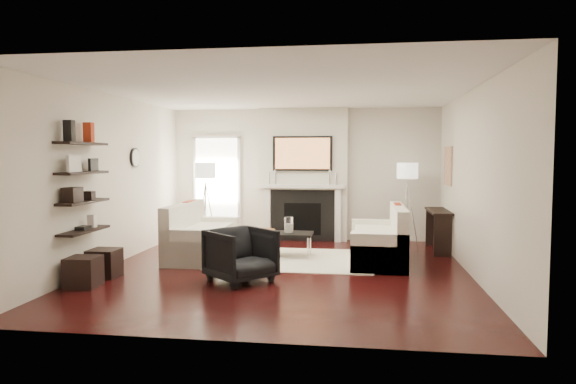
# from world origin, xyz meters

# --- Properties ---
(room_envelope) EXTENTS (6.00, 6.00, 6.00)m
(room_envelope) POSITION_xyz_m (0.00, 0.00, 1.35)
(room_envelope) COLOR black
(room_envelope) RESTS_ON ground
(chimney_breast) EXTENTS (1.80, 0.25, 2.70)m
(chimney_breast) POSITION_xyz_m (0.00, 2.88, 1.35)
(chimney_breast) COLOR silver
(chimney_breast) RESTS_ON floor
(fireplace_surround) EXTENTS (1.30, 0.02, 1.04)m
(fireplace_surround) POSITION_xyz_m (0.00, 2.74, 0.52)
(fireplace_surround) COLOR black
(fireplace_surround) RESTS_ON floor
(firebox) EXTENTS (0.75, 0.02, 0.65)m
(firebox) POSITION_xyz_m (0.00, 2.73, 0.45)
(firebox) COLOR black
(firebox) RESTS_ON floor
(mantel_pilaster_l) EXTENTS (0.12, 0.08, 1.10)m
(mantel_pilaster_l) POSITION_xyz_m (-0.72, 2.71, 0.55)
(mantel_pilaster_l) COLOR white
(mantel_pilaster_l) RESTS_ON floor
(mantel_pilaster_r) EXTENTS (0.12, 0.08, 1.10)m
(mantel_pilaster_r) POSITION_xyz_m (0.72, 2.71, 0.55)
(mantel_pilaster_r) COLOR white
(mantel_pilaster_r) RESTS_ON floor
(mantel_shelf) EXTENTS (1.70, 0.18, 0.07)m
(mantel_shelf) POSITION_xyz_m (0.00, 2.69, 1.12)
(mantel_shelf) COLOR white
(mantel_shelf) RESTS_ON chimney_breast
(tv_body) EXTENTS (1.20, 0.06, 0.70)m
(tv_body) POSITION_xyz_m (0.00, 2.71, 1.78)
(tv_body) COLOR black
(tv_body) RESTS_ON chimney_breast
(tv_screen) EXTENTS (1.10, 0.00, 0.62)m
(tv_screen) POSITION_xyz_m (0.00, 2.68, 1.78)
(tv_screen) COLOR #BF723F
(tv_screen) RESTS_ON tv_body
(candlestick_l_tall) EXTENTS (0.04, 0.04, 0.30)m
(candlestick_l_tall) POSITION_xyz_m (-0.55, 2.70, 1.30)
(candlestick_l_tall) COLOR silver
(candlestick_l_tall) RESTS_ON mantel_shelf
(candlestick_l_short) EXTENTS (0.04, 0.04, 0.24)m
(candlestick_l_short) POSITION_xyz_m (-0.68, 2.70, 1.27)
(candlestick_l_short) COLOR silver
(candlestick_l_short) RESTS_ON mantel_shelf
(candlestick_r_tall) EXTENTS (0.04, 0.04, 0.30)m
(candlestick_r_tall) POSITION_xyz_m (0.55, 2.70, 1.30)
(candlestick_r_tall) COLOR silver
(candlestick_r_tall) RESTS_ON mantel_shelf
(candlestick_r_short) EXTENTS (0.04, 0.04, 0.24)m
(candlestick_r_short) POSITION_xyz_m (0.68, 2.70, 1.27)
(candlestick_r_short) COLOR silver
(candlestick_r_short) RESTS_ON mantel_shelf
(hallway_panel) EXTENTS (0.90, 0.02, 2.10)m
(hallway_panel) POSITION_xyz_m (-1.85, 2.98, 1.05)
(hallway_panel) COLOR white
(hallway_panel) RESTS_ON floor
(door_trim_l) EXTENTS (0.06, 0.06, 2.16)m
(door_trim_l) POSITION_xyz_m (-2.33, 2.96, 1.05)
(door_trim_l) COLOR white
(door_trim_l) RESTS_ON floor
(door_trim_r) EXTENTS (0.06, 0.06, 2.16)m
(door_trim_r) POSITION_xyz_m (-1.37, 2.96, 1.05)
(door_trim_r) COLOR white
(door_trim_r) RESTS_ON floor
(door_trim_top) EXTENTS (1.02, 0.06, 0.06)m
(door_trim_top) POSITION_xyz_m (-1.85, 2.96, 2.13)
(door_trim_top) COLOR white
(door_trim_top) RESTS_ON wall_back
(rug) EXTENTS (2.60, 2.00, 0.01)m
(rug) POSITION_xyz_m (0.07, 0.84, 0.01)
(rug) COLOR beige
(rug) RESTS_ON floor
(loveseat_left_base) EXTENTS (0.85, 1.80, 0.42)m
(loveseat_left_base) POSITION_xyz_m (-1.50, 0.80, 0.21)
(loveseat_left_base) COLOR white
(loveseat_left_base) RESTS_ON floor
(loveseat_left_back) EXTENTS (0.18, 1.80, 0.80)m
(loveseat_left_back) POSITION_xyz_m (-1.83, 0.80, 0.53)
(loveseat_left_back) COLOR white
(loveseat_left_back) RESTS_ON floor
(loveseat_left_arm_n) EXTENTS (0.85, 0.18, 0.60)m
(loveseat_left_arm_n) POSITION_xyz_m (-1.50, -0.01, 0.30)
(loveseat_left_arm_n) COLOR white
(loveseat_left_arm_n) RESTS_ON floor
(loveseat_left_arm_s) EXTENTS (0.85, 0.18, 0.60)m
(loveseat_left_arm_s) POSITION_xyz_m (-1.50, 1.61, 0.30)
(loveseat_left_arm_s) COLOR white
(loveseat_left_arm_s) RESTS_ON floor
(loveseat_left_cushion) EXTENTS (0.63, 1.44, 0.10)m
(loveseat_left_cushion) POSITION_xyz_m (-1.45, 0.80, 0.47)
(loveseat_left_cushion) COLOR white
(loveseat_left_cushion) RESTS_ON loveseat_left_base
(pillow_left_orange) EXTENTS (0.10, 0.42, 0.42)m
(pillow_left_orange) POSITION_xyz_m (-1.83, 1.10, 0.73)
(pillow_left_orange) COLOR #AD2F15
(pillow_left_orange) RESTS_ON loveseat_left_cushion
(pillow_left_charcoal) EXTENTS (0.10, 0.40, 0.40)m
(pillow_left_charcoal) POSITION_xyz_m (-1.83, 0.50, 0.72)
(pillow_left_charcoal) COLOR black
(pillow_left_charcoal) RESTS_ON loveseat_left_cushion
(loveseat_right_base) EXTENTS (0.85, 1.80, 0.42)m
(loveseat_right_base) POSITION_xyz_m (1.44, 0.80, 0.21)
(loveseat_right_base) COLOR white
(loveseat_right_base) RESTS_ON floor
(loveseat_right_back) EXTENTS (0.18, 1.80, 0.80)m
(loveseat_right_back) POSITION_xyz_m (1.77, 0.80, 0.53)
(loveseat_right_back) COLOR white
(loveseat_right_back) RESTS_ON floor
(loveseat_right_arm_n) EXTENTS (0.85, 0.18, 0.60)m
(loveseat_right_arm_n) POSITION_xyz_m (1.44, -0.01, 0.30)
(loveseat_right_arm_n) COLOR white
(loveseat_right_arm_n) RESTS_ON floor
(loveseat_right_arm_s) EXTENTS (0.85, 0.18, 0.60)m
(loveseat_right_arm_s) POSITION_xyz_m (1.44, 1.61, 0.30)
(loveseat_right_arm_s) COLOR white
(loveseat_right_arm_s) RESTS_ON floor
(loveseat_right_cushion) EXTENTS (0.63, 1.44, 0.10)m
(loveseat_right_cushion) POSITION_xyz_m (1.39, 0.80, 0.47)
(loveseat_right_cushion) COLOR white
(loveseat_right_cushion) RESTS_ON loveseat_right_base
(pillow_right_orange) EXTENTS (0.10, 0.42, 0.42)m
(pillow_right_orange) POSITION_xyz_m (1.77, 1.10, 0.73)
(pillow_right_orange) COLOR #AD2F15
(pillow_right_orange) RESTS_ON loveseat_right_cushion
(pillow_right_charcoal) EXTENTS (0.10, 0.40, 0.40)m
(pillow_right_charcoal) POSITION_xyz_m (1.77, 0.50, 0.72)
(pillow_right_charcoal) COLOR black
(pillow_right_charcoal) RESTS_ON loveseat_right_cushion
(coffee_table) EXTENTS (1.10, 0.55, 0.04)m
(coffee_table) POSITION_xyz_m (-0.20, 1.05, 0.40)
(coffee_table) COLOR black
(coffee_table) RESTS_ON floor
(coffee_leg_nw) EXTENTS (0.02, 0.02, 0.38)m
(coffee_leg_nw) POSITION_xyz_m (-0.70, 0.83, 0.19)
(coffee_leg_nw) COLOR silver
(coffee_leg_nw) RESTS_ON floor
(coffee_leg_ne) EXTENTS (0.02, 0.02, 0.38)m
(coffee_leg_ne) POSITION_xyz_m (0.30, 0.83, 0.19)
(coffee_leg_ne) COLOR silver
(coffee_leg_ne) RESTS_ON floor
(coffee_leg_sw) EXTENTS (0.02, 0.02, 0.38)m
(coffee_leg_sw) POSITION_xyz_m (-0.70, 1.27, 0.19)
(coffee_leg_sw) COLOR silver
(coffee_leg_sw) RESTS_ON floor
(coffee_leg_se) EXTENTS (0.02, 0.02, 0.38)m
(coffee_leg_se) POSITION_xyz_m (0.30, 1.27, 0.19)
(coffee_leg_se) COLOR silver
(coffee_leg_se) RESTS_ON floor
(hurricane_glass) EXTENTS (0.15, 0.15, 0.27)m
(hurricane_glass) POSITION_xyz_m (-0.05, 1.05, 0.56)
(hurricane_glass) COLOR white
(hurricane_glass) RESTS_ON coffee_table
(hurricane_candle) EXTENTS (0.11, 0.11, 0.17)m
(hurricane_candle) POSITION_xyz_m (-0.05, 1.05, 0.50)
(hurricane_candle) COLOR white
(hurricane_candle) RESTS_ON coffee_table
(copper_bowl) EXTENTS (0.32, 0.32, 0.05)m
(copper_bowl) POSITION_xyz_m (-0.45, 1.05, 0.45)
(copper_bowl) COLOR #AB5E1C
(copper_bowl) RESTS_ON coffee_table
(armchair) EXTENTS (1.07, 1.07, 0.80)m
(armchair) POSITION_xyz_m (-0.47, -0.72, 0.40)
(armchair) COLOR black
(armchair) RESTS_ON floor
(lamp_left_post) EXTENTS (0.02, 0.02, 1.20)m
(lamp_left_post) POSITION_xyz_m (-1.85, 2.14, 0.60)
(lamp_left_post) COLOR silver
(lamp_left_post) RESTS_ON floor
(lamp_left_shade) EXTENTS (0.40, 0.40, 0.30)m
(lamp_left_shade) POSITION_xyz_m (-1.85, 2.14, 1.45)
(lamp_left_shade) COLOR white
(lamp_left_shade) RESTS_ON lamp_left_post
(lamp_left_leg_a) EXTENTS (0.25, 0.02, 1.23)m
(lamp_left_leg_a) POSITION_xyz_m (-1.74, 2.14, 0.60)
(lamp_left_leg_a) COLOR silver
(lamp_left_leg_a) RESTS_ON floor
(lamp_left_leg_b) EXTENTS (0.14, 0.22, 1.23)m
(lamp_left_leg_b) POSITION_xyz_m (-1.91, 2.24, 0.60)
(lamp_left_leg_b) COLOR silver
(lamp_left_leg_b) RESTS_ON floor
(lamp_left_leg_c) EXTENTS (0.14, 0.22, 1.23)m
(lamp_left_leg_c) POSITION_xyz_m (-1.91, 2.05, 0.60)
(lamp_left_leg_c) COLOR silver
(lamp_left_leg_c) RESTS_ON floor
(lamp_right_post) EXTENTS (0.02, 0.02, 1.20)m
(lamp_right_post) POSITION_xyz_m (2.05, 2.47, 0.60)
(lamp_right_post) COLOR silver
(lamp_right_post) RESTS_ON floor
(lamp_right_shade) EXTENTS (0.40, 0.40, 0.30)m
(lamp_right_shade) POSITION_xyz_m (2.05, 2.47, 1.45)
(lamp_right_shade) COLOR white
(lamp_right_shade) RESTS_ON lamp_right_post
(lamp_right_leg_a) EXTENTS (0.25, 0.02, 1.23)m
(lamp_right_leg_a) POSITION_xyz_m (2.16, 2.47, 0.60)
(lamp_right_leg_a) COLOR silver
(lamp_right_leg_a) RESTS_ON floor
(lamp_right_leg_b) EXTENTS (0.14, 0.22, 1.23)m
(lamp_right_leg_b) POSITION_xyz_m (2.00, 2.57, 0.60)
(lamp_right_leg_b) COLOR silver
(lamp_right_leg_b) RESTS_ON floor
(lamp_right_leg_c) EXTENTS (0.14, 0.22, 1.23)m
(lamp_right_leg_c) POSITION_xyz_m (1.99, 2.38, 0.60)
(lamp_right_leg_c) COLOR silver
(lamp_right_leg_c) RESTS_ON floor
(console_top) EXTENTS (0.35, 1.20, 0.04)m
(console_top) POSITION_xyz_m (2.57, 1.99, 0.73)
(console_top) COLOR black
(console_top) RESTS_ON floor
(console_leg_n) EXTENTS (0.30, 0.04, 0.71)m
(console_leg_n) POSITION_xyz_m (2.57, 1.44, 0.35)
(console_leg_n) COLOR black
(console_leg_n) RESTS_ON floor
(console_leg_s) EXTENTS (0.30, 0.04, 0.71)m
(console_leg_s) POSITION_xyz_m (2.57, 2.54, 0.35)
(console_leg_s) COLOR black
(console_leg_s) RESTS_ON floor
(wall_art) EXTENTS (0.03, 0.70, 0.70)m
(wall_art) POSITION_xyz_m (2.73, 2.05, 1.55)
(wall_art) COLOR tan
(wall_art) RESTS_ON wall_right
(shelf_bottom) EXTENTS (0.25, 1.00, 0.03)m
(shelf_bottom) POSITION_xyz_m (-2.62, -1.00, 0.70)
(shelf_bottom) COLOR black
(shelf_bottom) RESTS_ON wall_left
(shelf_lower) EXTENTS (0.25, 1.00, 0.04)m
(shelf_lower) POSITION_xyz_m (-2.62, -1.00, 1.10)
(shelf_lower) COLOR black
(shelf_lower) RESTS_ON wall_left
(shelf_upper) EXTENTS (0.25, 1.00, 0.04)m
(shelf_upper) POSITION_xyz_m (-2.62, -1.00, 1.50)
(shelf_upper) COLOR black
(shelf_upper) RESTS_ON wall_left
(shelf_top) EXTENTS (0.25, 1.00, 0.04)m
(shelf_top) POSITION_xyz_m (-2.62, -1.00, 1.90)
(shelf_top) COLOR black
(shelf_top) RESTS_ON wall_left
(decor_magfile_a) EXTENTS (0.12, 0.10, 0.28)m
(decor_magfile_a) POSITION_xyz_m (-2.62, -1.30, 2.06)
(decor_magfile_a) COLOR black
(decor_magfile_a) RESTS_ON shelf_top
(decor_magfile_b) EXTENTS (0.12, 0.10, 0.28)m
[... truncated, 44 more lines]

